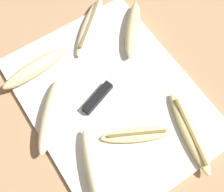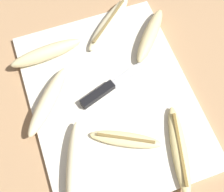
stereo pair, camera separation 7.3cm
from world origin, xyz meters
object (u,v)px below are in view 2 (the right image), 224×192
(knife, at_px, (107,88))
(banana_pale_long, at_px, (109,23))
(banana_golden_short, at_px, (179,150))
(banana_cream_curved, at_px, (48,101))
(banana_ripe_center, at_px, (126,139))
(banana_bright_far, at_px, (74,168))
(banana_soft_right, at_px, (46,53))
(banana_mellow_near, at_px, (150,35))

(knife, distance_m, banana_pale_long, 0.19)
(banana_pale_long, relative_size, banana_golden_short, 0.84)
(banana_pale_long, bearing_deg, banana_golden_short, 5.20)
(knife, height_order, banana_cream_curved, banana_cream_curved)
(banana_ripe_center, relative_size, banana_golden_short, 0.78)
(knife, height_order, banana_bright_far, banana_bright_far)
(banana_soft_right, distance_m, banana_bright_far, 0.30)
(knife, bearing_deg, banana_mellow_near, 105.31)
(banana_ripe_center, distance_m, banana_cream_curved, 0.20)
(banana_pale_long, distance_m, banana_mellow_near, 0.11)
(knife, distance_m, banana_golden_short, 0.22)
(banana_soft_right, bearing_deg, banana_pale_long, 102.40)
(banana_soft_right, distance_m, banana_cream_curved, 0.13)
(knife, xyz_separation_m, banana_pale_long, (-0.18, 0.07, 0.00))
(banana_golden_short, distance_m, banana_mellow_near, 0.30)
(banana_golden_short, relative_size, banana_cream_curved, 1.25)
(knife, height_order, banana_ripe_center, banana_ripe_center)
(knife, xyz_separation_m, banana_bright_far, (0.16, -0.13, 0.01))
(banana_soft_right, bearing_deg, banana_cream_curved, -12.77)
(banana_mellow_near, bearing_deg, banana_bright_far, -47.07)
(banana_bright_far, height_order, banana_golden_short, banana_bright_far)
(banana_mellow_near, bearing_deg, banana_ripe_center, -33.11)
(banana_ripe_center, bearing_deg, banana_soft_right, -157.83)
(banana_golden_short, distance_m, banana_cream_curved, 0.32)
(banana_pale_long, xyz_separation_m, banana_mellow_near, (0.07, 0.09, 0.01))
(banana_bright_far, bearing_deg, banana_mellow_near, 132.93)
(banana_pale_long, bearing_deg, banana_bright_far, -30.16)
(banana_mellow_near, bearing_deg, banana_cream_curved, -72.50)
(banana_ripe_center, bearing_deg, banana_golden_short, 59.17)
(knife, bearing_deg, banana_ripe_center, -19.45)
(banana_bright_far, relative_size, banana_mellow_near, 1.33)
(banana_soft_right, bearing_deg, banana_golden_short, 32.63)
(banana_bright_far, bearing_deg, banana_ripe_center, 100.99)
(banana_bright_far, height_order, banana_cream_curved, same)
(banana_pale_long, distance_m, banana_soft_right, 0.18)
(banana_mellow_near, relative_size, banana_cream_curved, 0.93)
(banana_bright_far, bearing_deg, knife, 141.03)
(banana_golden_short, relative_size, banana_mellow_near, 1.33)
(banana_pale_long, distance_m, banana_cream_curved, 0.27)
(banana_bright_far, bearing_deg, banana_soft_right, 176.94)
(banana_golden_short, bearing_deg, banana_bright_far, -99.06)
(banana_ripe_center, height_order, banana_pale_long, banana_pale_long)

